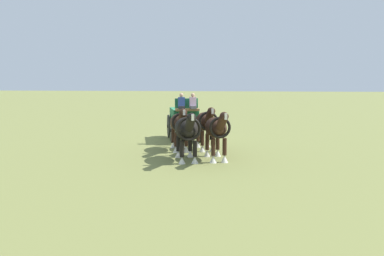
% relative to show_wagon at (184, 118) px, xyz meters
% --- Properties ---
extents(ground_plane, '(220.00, 220.00, 0.00)m').
position_rel_show_wagon_xyz_m(ground_plane, '(-0.16, -0.04, -1.26)').
color(ground_plane, olive).
extents(show_wagon, '(5.63, 2.59, 2.78)m').
position_rel_show_wagon_xyz_m(show_wagon, '(0.00, 0.00, 0.00)').
color(show_wagon, '#195B38').
rests_on(show_wagon, ground).
extents(draft_horse_rear_near, '(2.92, 1.42, 2.24)m').
position_rel_show_wagon_xyz_m(draft_horse_rear_near, '(3.15, 1.57, 0.10)').
color(draft_horse_rear_near, '#331E14').
rests_on(draft_horse_rear_near, ground).
extents(draft_horse_rear_off, '(2.94, 1.42, 2.19)m').
position_rel_show_wagon_xyz_m(draft_horse_rear_off, '(3.51, 0.32, 0.06)').
color(draft_horse_rear_off, '#331E14').
rests_on(draft_horse_rear_off, ground).
extents(draft_horse_lead_near, '(2.97, 1.40, 2.23)m').
position_rel_show_wagon_xyz_m(draft_horse_lead_near, '(5.65, 2.29, 0.09)').
color(draft_horse_lead_near, '#331E14').
rests_on(draft_horse_lead_near, ground).
extents(draft_horse_lead_off, '(3.01, 1.51, 2.21)m').
position_rel_show_wagon_xyz_m(draft_horse_lead_off, '(5.99, 1.04, 0.08)').
color(draft_horse_lead_off, black).
rests_on(draft_horse_lead_off, ground).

